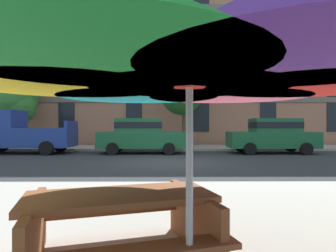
% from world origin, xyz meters
% --- Properties ---
extents(ground_plane, '(120.00, 120.00, 0.00)m').
position_xyz_m(ground_plane, '(0.00, 0.00, 0.00)').
color(ground_plane, '#2D3033').
extents(sidewalk_far, '(56.00, 3.60, 0.12)m').
position_xyz_m(sidewalk_far, '(0.00, 6.80, 0.06)').
color(sidewalk_far, '#9E998E').
rests_on(sidewalk_far, ground).
extents(apartment_building, '(37.08, 12.08, 12.80)m').
position_xyz_m(apartment_building, '(0.00, 14.99, 6.40)').
color(apartment_building, '#A87056').
rests_on(apartment_building, ground).
extents(pickup_blue, '(5.10, 2.12, 2.20)m').
position_xyz_m(pickup_blue, '(-7.65, 3.70, 1.03)').
color(pickup_blue, navy).
rests_on(pickup_blue, ground).
extents(sedan_green, '(4.40, 1.98, 1.78)m').
position_xyz_m(sedan_green, '(-1.38, 3.70, 0.95)').
color(sedan_green, '#195933').
rests_on(sedan_green, ground).
extents(sedan_green_midblock, '(4.40, 1.98, 1.78)m').
position_xyz_m(sedan_green_midblock, '(5.36, 3.70, 0.95)').
color(sedan_green_midblock, '#195933').
rests_on(sedan_green_midblock, ground).
extents(street_tree_left, '(3.02, 3.30, 4.70)m').
position_xyz_m(street_tree_left, '(-9.60, 6.91, 3.01)').
color(street_tree_left, brown).
rests_on(street_tree_left, ground).
extents(street_tree_middle, '(2.54, 2.92, 4.72)m').
position_xyz_m(street_tree_middle, '(0.84, 6.80, 3.41)').
color(street_tree_middle, brown).
rests_on(street_tree_middle, ground).
extents(patio_umbrella, '(3.74, 3.47, 2.35)m').
position_xyz_m(patio_umbrella, '(0.08, -9.00, 2.01)').
color(patio_umbrella, silver).
rests_on(patio_umbrella, ground).
extents(picnic_table, '(2.16, 1.97, 0.77)m').
position_xyz_m(picnic_table, '(-0.56, -8.52, 0.49)').
color(picnic_table, brown).
rests_on(picnic_table, ground).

